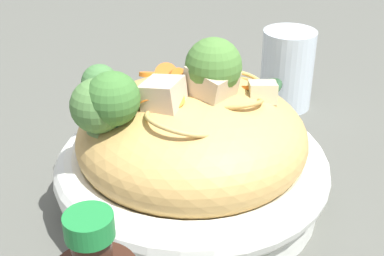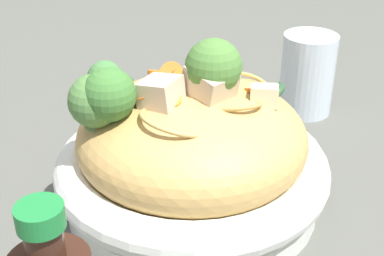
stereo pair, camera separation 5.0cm
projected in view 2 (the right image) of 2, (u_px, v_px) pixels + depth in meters
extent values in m
plane|color=#52544C|center=(192.00, 200.00, 0.54)|extent=(3.00, 3.00, 0.00)
cylinder|color=white|center=(192.00, 190.00, 0.54)|extent=(0.25, 0.25, 0.02)
torus|color=white|center=(192.00, 165.00, 0.52)|extent=(0.27, 0.27, 0.04)
ellipsoid|color=tan|center=(192.00, 137.00, 0.51)|extent=(0.22, 0.22, 0.10)
torus|color=tan|center=(232.00, 86.00, 0.52)|extent=(0.07, 0.07, 0.01)
torus|color=tan|center=(177.00, 122.00, 0.45)|extent=(0.08, 0.08, 0.02)
torus|color=tan|center=(237.00, 107.00, 0.47)|extent=(0.05, 0.05, 0.02)
torus|color=tan|center=(239.00, 89.00, 0.52)|extent=(0.07, 0.07, 0.01)
cone|color=#9DB978|center=(98.00, 124.00, 0.47)|extent=(0.03, 0.03, 0.02)
sphere|color=#508040|center=(95.00, 101.00, 0.46)|extent=(0.05, 0.05, 0.05)
cone|color=#9AC478|center=(213.00, 92.00, 0.48)|extent=(0.03, 0.03, 0.01)
sphere|color=#4E8138|center=(214.00, 67.00, 0.47)|extent=(0.07, 0.07, 0.05)
cone|color=#A4B776|center=(107.00, 96.00, 0.53)|extent=(0.02, 0.02, 0.02)
sphere|color=#45783F|center=(105.00, 78.00, 0.52)|extent=(0.04, 0.04, 0.04)
cone|color=#9BBD76|center=(110.00, 120.00, 0.47)|extent=(0.03, 0.03, 0.02)
sphere|color=#407733|center=(108.00, 93.00, 0.45)|extent=(0.06, 0.06, 0.05)
cylinder|color=orange|center=(176.00, 73.00, 0.53)|extent=(0.03, 0.03, 0.02)
cylinder|color=orange|center=(159.00, 73.00, 0.56)|extent=(0.04, 0.04, 0.01)
cylinder|color=orange|center=(168.00, 100.00, 0.46)|extent=(0.03, 0.03, 0.02)
cylinder|color=orange|center=(150.00, 103.00, 0.46)|extent=(0.03, 0.03, 0.02)
cylinder|color=orange|center=(257.00, 91.00, 0.50)|extent=(0.03, 0.03, 0.01)
cylinder|color=orange|center=(183.00, 78.00, 0.50)|extent=(0.02, 0.02, 0.02)
cylinder|color=beige|center=(142.00, 92.00, 0.48)|extent=(0.05, 0.05, 0.03)
torus|color=#22572B|center=(142.00, 92.00, 0.48)|extent=(0.06, 0.06, 0.03)
cylinder|color=beige|center=(115.00, 88.00, 0.54)|extent=(0.04, 0.03, 0.03)
torus|color=#2F5929|center=(115.00, 88.00, 0.54)|extent=(0.05, 0.04, 0.03)
cylinder|color=beige|center=(266.00, 95.00, 0.49)|extent=(0.04, 0.04, 0.02)
torus|color=#2B502F|center=(266.00, 95.00, 0.49)|extent=(0.05, 0.05, 0.03)
cylinder|color=beige|center=(113.00, 110.00, 0.47)|extent=(0.04, 0.04, 0.02)
torus|color=#2C512F|center=(113.00, 110.00, 0.47)|extent=(0.04, 0.05, 0.02)
cube|color=beige|center=(264.00, 96.00, 0.49)|extent=(0.04, 0.04, 0.02)
cube|color=beige|center=(210.00, 86.00, 0.47)|extent=(0.05, 0.05, 0.04)
cube|color=beige|center=(161.00, 95.00, 0.46)|extent=(0.05, 0.05, 0.03)
cylinder|color=#381E14|center=(45.00, 244.00, 0.28)|extent=(0.02, 0.02, 0.02)
cylinder|color=#1E7F38|center=(40.00, 217.00, 0.27)|extent=(0.03, 0.03, 0.01)
cylinder|color=silver|center=(307.00, 74.00, 0.69)|extent=(0.07, 0.07, 0.11)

